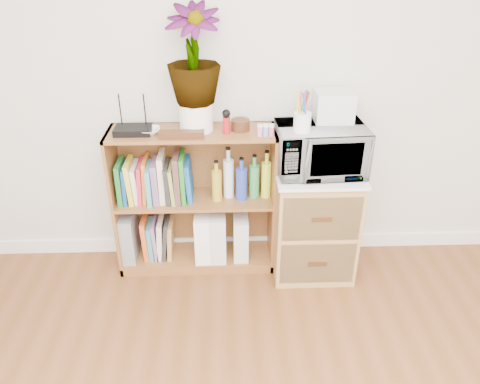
{
  "coord_description": "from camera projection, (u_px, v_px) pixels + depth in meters",
  "views": [
    {
      "loc": [
        -0.15,
        -0.47,
        1.97
      ],
      "look_at": [
        -0.07,
        1.95,
        0.62
      ],
      "focal_mm": 35.0,
      "sensor_mm": 36.0,
      "label": 1
    }
  ],
  "objects": [
    {
      "name": "cookbooks",
      "position": [
        156.0,
        180.0,
        2.88
      ],
      "size": [
        0.45,
        0.2,
        0.31
      ],
      "color": "#1D6D2B",
      "rests_on": "bookshelf"
    },
    {
      "name": "pen_cup",
      "position": [
        302.0,
        122.0,
        2.57
      ],
      "size": [
        0.1,
        0.1,
        0.11
      ],
      "primitive_type": "cylinder",
      "color": "white",
      "rests_on": "microwave"
    },
    {
      "name": "trinket_box",
      "position": [
        182.0,
        134.0,
        2.63
      ],
      "size": [
        0.25,
        0.06,
        0.04
      ],
      "primitive_type": "cube",
      "color": "#36200E",
      "rests_on": "bookshelf"
    },
    {
      "name": "white_bowl",
      "position": [
        149.0,
        131.0,
        2.69
      ],
      "size": [
        0.13,
        0.13,
        0.03
      ],
      "primitive_type": "imported",
      "color": "white",
      "rests_on": "bookshelf"
    },
    {
      "name": "kokeshi_doll",
      "position": [
        226.0,
        125.0,
        2.68
      ],
      "size": [
        0.04,
        0.04,
        0.1
      ],
      "primitive_type": "cylinder",
      "color": "#A6141A",
      "rests_on": "bookshelf"
    },
    {
      "name": "paint_jars",
      "position": [
        266.0,
        132.0,
        2.65
      ],
      "size": [
        0.1,
        0.04,
        0.05
      ],
      "primitive_type": "cube",
      "color": "pink",
      "rests_on": "bookshelf"
    },
    {
      "name": "wicker_unit",
      "position": [
        313.0,
        222.0,
        2.98
      ],
      "size": [
        0.5,
        0.45,
        0.7
      ],
      "primitive_type": "cube",
      "color": "#9E7542",
      "rests_on": "ground"
    },
    {
      "name": "magazine_holder_mid",
      "position": [
        218.0,
        233.0,
        3.08
      ],
      "size": [
        0.1,
        0.26,
        0.33
      ],
      "primitive_type": "cube",
      "color": "silver",
      "rests_on": "bookshelf"
    },
    {
      "name": "liquor_bottles",
      "position": [
        249.0,
        177.0,
        2.89
      ],
      "size": [
        0.45,
        0.07,
        0.32
      ],
      "color": "gold",
      "rests_on": "bookshelf"
    },
    {
      "name": "plant_pot",
      "position": [
        196.0,
        116.0,
        2.71
      ],
      "size": [
        0.19,
        0.19,
        0.17
      ],
      "primitive_type": "cylinder",
      "color": "white",
      "rests_on": "bookshelf"
    },
    {
      "name": "microwave",
      "position": [
        320.0,
        149.0,
        2.72
      ],
      "size": [
        0.53,
        0.37,
        0.28
      ],
      "primitive_type": "imported",
      "rotation": [
        0.0,
        0.0,
        0.06
      ],
      "color": "white",
      "rests_on": "wicker_unit"
    },
    {
      "name": "bookshelf",
      "position": [
        195.0,
        201.0,
        2.96
      ],
      "size": [
        1.0,
        0.3,
        0.95
      ],
      "primitive_type": "cube",
      "color": "brown",
      "rests_on": "ground"
    },
    {
      "name": "potted_plant",
      "position": [
        193.0,
        55.0,
        2.54
      ],
      "size": [
        0.3,
        0.3,
        0.54
      ],
      "primitive_type": "imported",
      "color": "#2F7635",
      "rests_on": "plant_pot"
    },
    {
      "name": "lower_books",
      "position": [
        158.0,
        237.0,
        3.09
      ],
      "size": [
        0.2,
        0.19,
        0.28
      ],
      "color": "#D25325",
      "rests_on": "bookshelf"
    },
    {
      "name": "skirting_board",
      "position": [
        249.0,
        242.0,
        3.3
      ],
      "size": [
        4.0,
        0.02,
        0.1
      ],
      "primitive_type": "cube",
      "color": "white",
      "rests_on": "ground"
    },
    {
      "name": "small_appliance",
      "position": [
        333.0,
        106.0,
        2.7
      ],
      "size": [
        0.22,
        0.18,
        0.17
      ],
      "primitive_type": "cube",
      "color": "silver",
      "rests_on": "microwave"
    },
    {
      "name": "file_box",
      "position": [
        129.0,
        234.0,
        3.07
      ],
      "size": [
        0.1,
        0.26,
        0.32
      ],
      "primitive_type": "cube",
      "color": "gray",
      "rests_on": "bookshelf"
    },
    {
      "name": "wooden_bowl",
      "position": [
        240.0,
        125.0,
        2.73
      ],
      "size": [
        0.11,
        0.11,
        0.06
      ],
      "primitive_type": "cylinder",
      "color": "#3A1D0F",
      "rests_on": "bookshelf"
    },
    {
      "name": "magazine_holder_right",
      "position": [
        241.0,
        235.0,
        3.09
      ],
      "size": [
        0.09,
        0.24,
        0.3
      ],
      "primitive_type": "cube",
      "color": "silver",
      "rests_on": "bookshelf"
    },
    {
      "name": "magazine_holder_left",
      "position": [
        203.0,
        234.0,
        3.07
      ],
      "size": [
        0.1,
        0.26,
        0.33
      ],
      "primitive_type": "cube",
      "color": "white",
      "rests_on": "bookshelf"
    },
    {
      "name": "router",
      "position": [
        133.0,
        130.0,
        2.7
      ],
      "size": [
        0.21,
        0.14,
        0.04
      ],
      "primitive_type": "cube",
      "color": "black",
      "rests_on": "bookshelf"
    }
  ]
}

